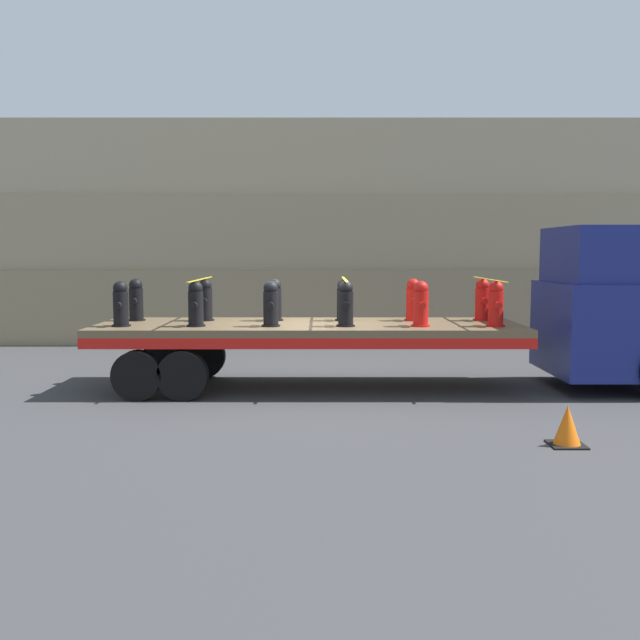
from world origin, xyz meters
TOP-DOWN VIEW (x-y plane):
  - ground_plane at (0.00, 0.00)m, footprint 120.00×120.00m
  - rock_cliff at (0.00, 8.06)m, footprint 60.00×3.30m
  - truck_cab at (6.17, 0.00)m, footprint 2.68×2.70m
  - flatbed_trailer at (-0.63, 0.00)m, footprint 8.35×2.68m
  - fire_hydrant_black_near_0 at (-3.58, -0.57)m, footprint 0.36×0.52m
  - fire_hydrant_black_far_0 at (-3.58, 0.57)m, footprint 0.36×0.52m
  - fire_hydrant_black_near_1 at (-2.15, -0.57)m, footprint 0.36×0.52m
  - fire_hydrant_black_far_1 at (-2.15, 0.57)m, footprint 0.36×0.52m
  - fire_hydrant_black_near_2 at (-0.72, -0.57)m, footprint 0.36×0.52m
  - fire_hydrant_black_far_2 at (-0.72, 0.57)m, footprint 0.36×0.52m
  - fire_hydrant_black_near_3 at (0.72, -0.57)m, footprint 0.36×0.52m
  - fire_hydrant_black_far_3 at (0.72, 0.57)m, footprint 0.36×0.52m
  - fire_hydrant_red_near_4 at (2.15, -0.57)m, footprint 0.36×0.52m
  - fire_hydrant_red_far_4 at (2.15, 0.57)m, footprint 0.36×0.52m
  - fire_hydrant_red_near_5 at (3.58, -0.57)m, footprint 0.36×0.52m
  - fire_hydrant_red_far_5 at (3.58, 0.57)m, footprint 0.36×0.52m
  - cargo_strap_rear at (-2.15, 0.00)m, footprint 0.05×2.79m
  - cargo_strap_middle at (0.72, 0.00)m, footprint 0.05×2.79m
  - cargo_strap_front at (3.58, 0.00)m, footprint 0.05×2.79m
  - traffic_cone at (3.70, -4.28)m, footprint 0.49×0.49m

SIDE VIEW (x-z plane):
  - ground_plane at x=0.00m, z-range 0.00..0.00m
  - traffic_cone at x=3.70m, z-range -0.01..0.57m
  - flatbed_trailer at x=-0.63m, z-range 0.39..1.69m
  - truck_cab at x=6.17m, z-range -0.03..3.18m
  - fire_hydrant_black_near_0 at x=-3.58m, z-range 1.29..2.16m
  - fire_hydrant_black_far_0 at x=-3.58m, z-range 1.29..2.16m
  - fire_hydrant_black_near_1 at x=-2.15m, z-range 1.29..2.16m
  - fire_hydrant_black_far_1 at x=-2.15m, z-range 1.29..2.16m
  - fire_hydrant_black_near_2 at x=-0.72m, z-range 1.29..2.16m
  - fire_hydrant_black_far_2 at x=-0.72m, z-range 1.29..2.16m
  - fire_hydrant_black_near_3 at x=0.72m, z-range 1.29..2.16m
  - fire_hydrant_black_far_3 at x=0.72m, z-range 1.29..2.16m
  - fire_hydrant_red_near_4 at x=2.15m, z-range 1.29..2.16m
  - fire_hydrant_red_far_4 at x=2.15m, z-range 1.29..2.16m
  - fire_hydrant_red_near_5 at x=3.58m, z-range 1.29..2.16m
  - fire_hydrant_red_far_5 at x=3.58m, z-range 1.29..2.16m
  - cargo_strap_rear at x=-2.15m, z-range 2.17..2.18m
  - cargo_strap_middle at x=0.72m, z-range 2.17..2.18m
  - cargo_strap_front at x=3.58m, z-range 2.17..2.18m
  - rock_cliff at x=0.00m, z-range 0.00..6.54m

